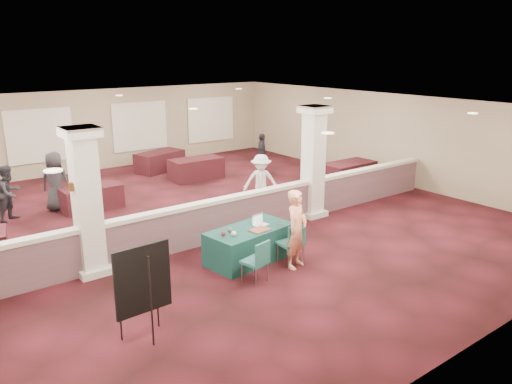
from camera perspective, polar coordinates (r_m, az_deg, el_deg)
ground at (r=14.20m, az=-6.75°, el=-3.45°), size 16.00×16.00×0.00m
wall_back at (r=20.95m, az=-18.18°, el=6.69°), size 16.00×0.04×3.20m
wall_front at (r=8.21m, az=22.86°, el=-7.51°), size 16.00×0.04×3.20m
wall_right at (r=18.98m, az=14.47°, el=6.08°), size 0.04×16.00×3.20m
ceiling at (r=13.48m, az=-7.19°, el=9.48°), size 16.00×16.00×0.02m
partition_wall at (r=12.81m, az=-3.41°, el=-2.86°), size 15.60×0.28×1.10m
column_left at (r=11.03m, az=-18.78°, el=-1.00°), size 0.72×0.72×3.20m
column_right at (r=14.33m, az=6.55°, el=3.55°), size 0.72×0.72×3.20m
sconce_left at (r=10.86m, az=-20.34°, el=0.58°), size 0.12×0.12×0.18m
sconce_right at (r=11.02m, az=-17.58°, el=1.06°), size 0.12×0.12×0.18m
near_table at (r=11.52m, az=-0.73°, el=-5.98°), size 2.14×1.27×0.78m
conf_chair_main at (r=11.22m, az=4.26°, el=-5.57°), size 0.52×0.52×0.99m
conf_chair_side at (r=10.37m, az=0.23°, el=-7.61°), size 0.55×0.56×0.92m
easel_board at (r=8.46m, az=-12.81°, el=-9.85°), size 0.99×0.51×1.68m
woman at (r=11.03m, az=4.65°, el=-4.25°), size 0.75×0.63×1.78m
far_table_front_center at (r=15.97m, az=-18.29°, el=-0.62°), size 1.78×0.93×0.71m
far_table_front_right at (r=18.28m, az=10.52°, el=2.12°), size 1.99×1.01×0.80m
far_table_back_center at (r=20.33m, az=-10.93°, el=3.46°), size 2.11×1.44×0.78m
far_table_back_right at (r=18.84m, az=-6.85°, el=2.66°), size 1.95×1.00×0.79m
attendee_a at (r=15.69m, az=-26.34°, el=-0.10°), size 0.87×0.81×1.60m
attendee_b at (r=15.17m, az=0.58°, el=1.22°), size 1.15×1.01×1.66m
attendee_c at (r=19.57m, az=0.66°, el=4.43°), size 0.97×0.94×1.56m
attendee_d at (r=16.06m, az=-21.93°, el=1.12°), size 0.99×0.93×1.80m
laptop_base at (r=11.55m, az=0.59°, el=-3.80°), size 0.38×0.29×0.02m
laptop_screen at (r=11.59m, az=0.16°, el=-3.07°), size 0.35×0.06×0.23m
screen_glow at (r=11.59m, az=0.19°, el=-3.15°), size 0.32×0.05×0.20m
knitting at (r=11.23m, az=0.41°, el=-4.36°), size 0.46×0.37×0.03m
yarn_cream at (r=10.91m, az=-2.56°, el=-4.76°), size 0.12×0.12×0.12m
yarn_red at (r=10.93m, az=-3.75°, el=-4.78°), size 0.11×0.11×0.11m
yarn_grey at (r=11.14m, az=-2.97°, el=-4.33°), size 0.11×0.11×0.11m
scissors at (r=11.65m, az=2.74°, el=-3.67°), size 0.13×0.05×0.01m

